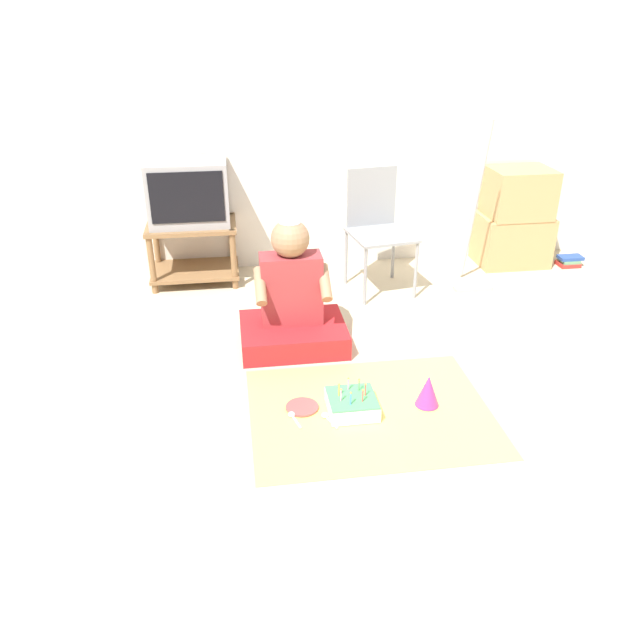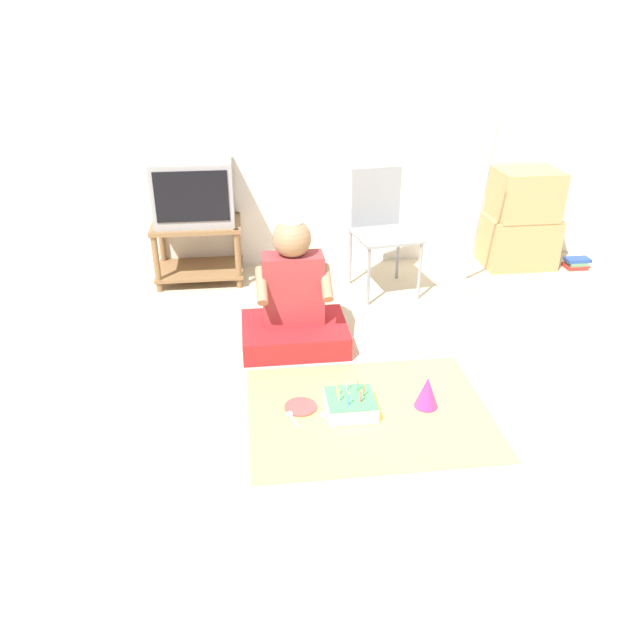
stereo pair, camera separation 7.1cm
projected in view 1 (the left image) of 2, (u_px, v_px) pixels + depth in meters
The scene contains 15 objects.
ground_plane at pixel (472, 407), 3.24m from camera, with size 16.00×16.00×0.00m, color beige.
wall_back at pixel (384, 96), 4.60m from camera, with size 6.40×0.06×2.55m.
tv_stand at pixel (193, 247), 4.63m from camera, with size 0.64×0.45×0.45m.
tv at pixel (188, 192), 4.45m from camera, with size 0.56×0.40×0.45m.
folding_chair at pixel (377, 223), 4.43m from camera, with size 0.48×0.50×0.86m.
cardboard_box_stack at pixel (515, 219), 4.91m from camera, with size 0.54×0.40×0.76m.
dust_mop at pixel (474, 241), 4.48m from camera, with size 0.28×0.30×1.22m.
book_pile at pixel (569, 261), 5.00m from camera, with size 0.19×0.14×0.08m.
person_seated at pixel (292, 305), 3.74m from camera, with size 0.63×0.50×0.85m.
party_cloth at pixel (370, 411), 3.20m from camera, with size 1.23×0.97×0.01m.
birthday_cake at pixel (352, 404), 3.17m from camera, with size 0.25×0.25×0.16m.
party_hat_blue at pixel (428, 390), 3.21m from camera, with size 0.13×0.13×0.17m.
paper_plate at pixel (302, 407), 3.21m from camera, with size 0.17×0.17×0.01m.
plastic_spoon_near at pixel (293, 416), 3.14m from camera, with size 0.05×0.14×0.01m.
plastic_spoon_far at pixel (327, 417), 3.14m from camera, with size 0.07×0.14×0.01m.
Camera 1 is at (-1.18, -2.55, 1.85)m, focal length 35.00 mm.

